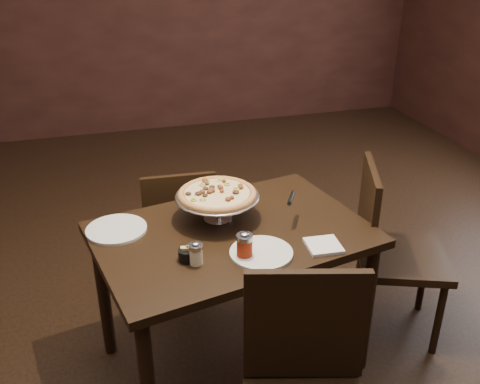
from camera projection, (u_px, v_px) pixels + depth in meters
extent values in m
cube|color=black|center=(224.00, 351.00, 2.73)|extent=(6.00, 7.00, 0.02)
cube|color=black|center=(232.00, 235.00, 2.36)|extent=(1.31, 1.00, 0.04)
cylinder|color=black|center=(367.00, 309.00, 2.48)|extent=(0.06, 0.06, 0.70)
cylinder|color=black|center=(104.00, 295.00, 2.57)|extent=(0.06, 0.06, 0.70)
cylinder|color=black|center=(290.00, 242.00, 3.01)|extent=(0.06, 0.06, 0.70)
cylinder|color=#ACADB3|center=(218.00, 219.00, 2.45)|extent=(0.13, 0.13, 0.01)
cylinder|color=#ACADB3|center=(217.00, 208.00, 2.42)|extent=(0.03, 0.03, 0.10)
cylinder|color=#ACADB3|center=(217.00, 197.00, 2.40)|extent=(0.09, 0.09, 0.01)
cylinder|color=#A1A1A6|center=(217.00, 196.00, 2.40)|extent=(0.37, 0.37, 0.01)
torus|color=#A1A1A6|center=(217.00, 196.00, 2.40)|extent=(0.38, 0.38, 0.01)
cylinder|color=brown|center=(217.00, 195.00, 2.39)|extent=(0.34, 0.34, 0.01)
torus|color=brown|center=(217.00, 194.00, 2.39)|extent=(0.36, 0.36, 0.03)
cylinder|color=tan|center=(217.00, 193.00, 2.39)|extent=(0.29, 0.29, 0.01)
cylinder|color=#F2EBBC|center=(196.00, 256.00, 2.11)|extent=(0.05, 0.05, 0.07)
cylinder|color=#ACADB3|center=(196.00, 247.00, 2.09)|extent=(0.06, 0.06, 0.02)
ellipsoid|color=#ACADB3|center=(195.00, 243.00, 2.08)|extent=(0.03, 0.03, 0.01)
cylinder|color=maroon|center=(245.00, 249.00, 2.15)|extent=(0.06, 0.06, 0.08)
cylinder|color=#ACADB3|center=(245.00, 237.00, 2.12)|extent=(0.07, 0.07, 0.02)
ellipsoid|color=#ACADB3|center=(245.00, 234.00, 2.11)|extent=(0.04, 0.04, 0.01)
cylinder|color=black|center=(188.00, 255.00, 2.14)|extent=(0.08, 0.08, 0.05)
cube|color=tan|center=(185.00, 253.00, 2.13)|extent=(0.03, 0.03, 0.05)
cube|color=tan|center=(190.00, 252.00, 2.14)|extent=(0.03, 0.03, 0.05)
cube|color=silver|center=(324.00, 246.00, 2.23)|extent=(0.15, 0.15, 0.01)
cylinder|color=silver|center=(116.00, 229.00, 2.35)|extent=(0.27, 0.27, 0.01)
cylinder|color=silver|center=(261.00, 253.00, 2.18)|extent=(0.26, 0.26, 0.01)
cone|color=#ACADB3|center=(291.00, 199.00, 2.37)|extent=(0.16, 0.16, 0.00)
cylinder|color=black|center=(291.00, 198.00, 2.36)|extent=(0.08, 0.12, 0.02)
cube|color=black|center=(178.00, 231.00, 3.03)|extent=(0.41, 0.41, 0.04)
cube|color=black|center=(180.00, 210.00, 2.78)|extent=(0.38, 0.05, 0.40)
cylinder|color=black|center=(202.00, 245.00, 3.29)|extent=(0.03, 0.03, 0.37)
cylinder|color=black|center=(152.00, 251.00, 3.23)|extent=(0.03, 0.03, 0.37)
cylinder|color=black|center=(210.00, 273.00, 3.01)|extent=(0.03, 0.03, 0.37)
cylinder|color=black|center=(155.00, 280.00, 2.96)|extent=(0.03, 0.03, 0.37)
cube|color=black|center=(305.00, 325.00, 1.85)|extent=(0.42, 0.15, 0.45)
cube|color=black|center=(402.00, 258.00, 2.69)|extent=(0.56, 0.56, 0.04)
cube|color=black|center=(368.00, 211.00, 2.59)|extent=(0.19, 0.41, 0.45)
cylinder|color=black|center=(438.00, 319.00, 2.62)|extent=(0.04, 0.04, 0.42)
cylinder|color=black|center=(423.00, 277.00, 2.94)|extent=(0.04, 0.04, 0.42)
cylinder|color=black|center=(366.00, 315.00, 2.65)|extent=(0.04, 0.04, 0.42)
cylinder|color=black|center=(359.00, 274.00, 2.96)|extent=(0.04, 0.04, 0.42)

